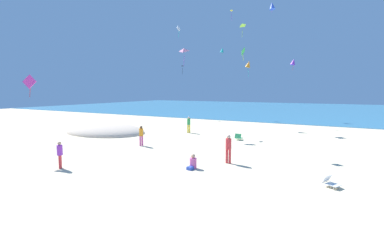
# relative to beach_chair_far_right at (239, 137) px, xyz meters

# --- Properties ---
(ground_plane) EXTENTS (120.00, 120.00, 0.00)m
(ground_plane) POSITION_rel_beach_chair_far_right_xyz_m (-1.74, -2.36, -0.25)
(ground_plane) COLOR beige
(ocean_water) EXTENTS (120.00, 60.00, 0.05)m
(ocean_water) POSITION_rel_beach_chair_far_right_xyz_m (-1.74, 43.77, -0.23)
(ocean_water) COLOR teal
(ocean_water) RESTS_ON ground_plane
(dune_mound) EXTENTS (8.99, 6.29, 1.99)m
(dune_mound) POSITION_rel_beach_chair_far_right_xyz_m (-13.53, -2.41, -0.25)
(dune_mound) COLOR beige
(dune_mound) RESTS_ON ground_plane
(beach_chair_far_right) EXTENTS (0.57, 0.67, 0.57)m
(beach_chair_far_right) POSITION_rel_beach_chair_far_right_xyz_m (0.00, 0.00, 0.00)
(beach_chair_far_right) COLOR #2D9956
(beach_chair_far_right) RESTS_ON ground_plane
(beach_chair_mid_beach) EXTENTS (0.81, 0.73, 0.49)m
(beach_chair_mid_beach) POSITION_rel_beach_chair_far_right_xyz_m (7.45, -9.14, -0.04)
(beach_chair_mid_beach) COLOR white
(beach_chair_mid_beach) RESTS_ON ground_plane
(person_0) EXTENTS (0.42, 0.68, 0.82)m
(person_0) POSITION_rel_beach_chair_far_right_xyz_m (0.63, -9.57, 0.05)
(person_0) COLOR #D8599E
(person_0) RESTS_ON ground_plane
(person_1) EXTENTS (0.42, 0.42, 1.51)m
(person_1) POSITION_rel_beach_chair_far_right_xyz_m (-5.87, -13.05, 0.62)
(person_1) COLOR red
(person_1) RESTS_ON ground_plane
(person_2) EXTENTS (0.42, 0.42, 1.58)m
(person_2) POSITION_rel_beach_chair_far_right_xyz_m (-5.87, -6.03, 0.66)
(person_2) COLOR #D8599E
(person_2) RESTS_ON ground_plane
(person_3) EXTENTS (0.47, 0.47, 1.67)m
(person_3) POSITION_rel_beach_chair_far_right_xyz_m (-5.81, 1.45, 0.71)
(person_3) COLOR yellow
(person_3) RESTS_ON ground_plane
(person_4) EXTENTS (0.36, 0.36, 1.71)m
(person_4) POSITION_rel_beach_chair_far_right_xyz_m (1.96, -7.57, 0.74)
(person_4) COLOR red
(person_4) RESTS_ON ground_plane
(kite_white) EXTENTS (0.26, 0.63, 1.23)m
(kite_white) POSITION_rel_beach_chair_far_right_xyz_m (-7.67, 2.62, 10.56)
(kite_white) COLOR white
(kite_orange) EXTENTS (0.87, 0.72, 1.89)m
(kite_orange) POSITION_rel_beach_chair_far_right_xyz_m (-1.89, 8.62, 7.09)
(kite_orange) COLOR orange
(kite_green) EXTENTS (0.26, 0.60, 0.95)m
(kite_green) POSITION_rel_beach_chair_far_right_xyz_m (1.36, -3.27, 6.86)
(kite_green) COLOR green
(kite_yellow) EXTENTS (0.42, 0.36, 1.48)m
(kite_yellow) POSITION_rel_beach_chair_far_right_xyz_m (-6.01, 13.91, 15.01)
(kite_yellow) COLOR yellow
(kite_teal) EXTENTS (0.86, 0.75, 1.19)m
(kite_teal) POSITION_rel_beach_chair_far_right_xyz_m (-8.84, 17.53, 10.33)
(kite_teal) COLOR #1EADAD
(kite_pink) EXTENTS (0.87, 0.71, 1.78)m
(kite_pink) POSITION_rel_beach_chair_far_right_xyz_m (-5.66, 0.22, 7.93)
(kite_pink) COLOR pink
(kite_purple) EXTENTS (1.15, 1.08, 1.72)m
(kite_purple) POSITION_rel_beach_chair_far_right_xyz_m (1.46, 19.40, 8.19)
(kite_purple) COLOR purple
(kite_blue) EXTENTS (1.03, 1.01, 1.21)m
(kite_blue) POSITION_rel_beach_chair_far_right_xyz_m (0.26, 10.41, 13.84)
(kite_blue) COLOR blue
(kite_lime) EXTENTS (0.72, 0.89, 1.57)m
(kite_lime) POSITION_rel_beach_chair_far_right_xyz_m (-2.57, 8.16, 11.53)
(kite_lime) COLOR #99DB33
(kite_magenta) EXTENTS (0.84, 0.43, 1.44)m
(kite_magenta) POSITION_rel_beach_chair_far_right_xyz_m (-9.63, -12.30, 4.61)
(kite_magenta) COLOR #DB3DA8
(kite_black) EXTENTS (0.47, 0.51, 1.43)m
(kite_black) POSITION_rel_beach_chair_far_right_xyz_m (-14.06, 14.17, 7.82)
(kite_black) COLOR black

